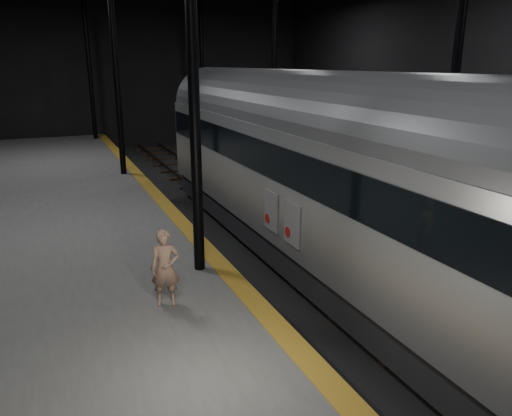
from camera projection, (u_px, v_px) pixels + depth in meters
ground at (271, 237)px, 17.65m from camera, size 44.00×44.00×0.00m
platform_left at (40, 254)px, 14.68m from camera, size 9.00×43.80×1.00m
platform_right at (438, 201)px, 20.33m from camera, size 9.00×43.80×1.00m
tactile_strip at (180, 220)px, 16.14m from camera, size 0.50×43.80×0.01m
track at (271, 235)px, 17.63m from camera, size 2.40×43.00×0.24m
train at (326, 169)px, 13.64m from camera, size 3.13×20.95×5.60m
woman at (165, 268)px, 10.36m from camera, size 0.68×0.53×1.64m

